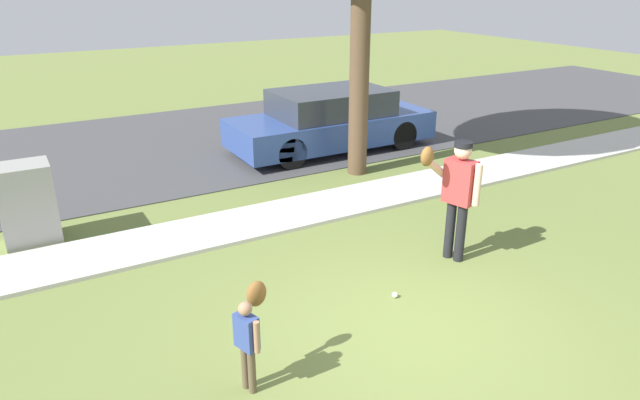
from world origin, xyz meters
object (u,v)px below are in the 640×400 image
(baseball, at_px, (395,295))
(parked_wagon_blue, at_px, (331,121))
(person_child, at_px, (250,326))
(utility_cabinet, at_px, (27,204))
(person_adult, at_px, (457,188))

(baseball, xyz_separation_m, parked_wagon_blue, (2.50, 5.80, 0.62))
(person_child, distance_m, utility_cabinet, 4.77)
(person_adult, xyz_separation_m, utility_cabinet, (-5.00, 3.46, -0.46))
(person_child, height_order, baseball, person_child)
(person_child, bearing_deg, person_adult, -0.38)
(baseball, xyz_separation_m, utility_cabinet, (-3.72, 3.90, 0.56))
(person_adult, distance_m, baseball, 1.70)
(person_child, relative_size, parked_wagon_blue, 0.23)
(utility_cabinet, bearing_deg, parked_wagon_blue, 16.97)
(utility_cabinet, distance_m, parked_wagon_blue, 6.50)
(person_adult, height_order, baseball, person_adult)
(person_adult, relative_size, person_child, 1.66)
(baseball, height_order, utility_cabinet, utility_cabinet)
(baseball, bearing_deg, person_adult, 19.13)
(person_child, height_order, parked_wagon_blue, parked_wagon_blue)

